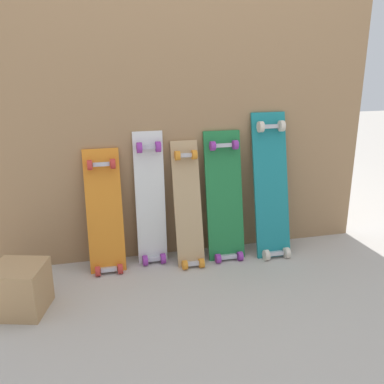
# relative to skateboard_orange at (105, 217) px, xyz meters

# --- Properties ---
(ground_plane) EXTENTS (12.00, 12.00, 0.00)m
(ground_plane) POSITION_rel_skateboard_orange_xyz_m (0.52, 0.05, -0.32)
(ground_plane) COLOR #B2AAA0
(plywood_wall_panel) EXTENTS (2.32, 0.04, 1.71)m
(plywood_wall_panel) POSITION_rel_skateboard_orange_xyz_m (0.52, 0.12, 0.54)
(plywood_wall_panel) COLOR #99724C
(plywood_wall_panel) RESTS_ON ground
(skateboard_orange) EXTENTS (0.21, 0.23, 0.77)m
(skateboard_orange) POSITION_rel_skateboard_orange_xyz_m (0.00, 0.00, 0.00)
(skateboard_orange) COLOR orange
(skateboard_orange) RESTS_ON ground
(skateboard_white) EXTENTS (0.18, 0.17, 0.86)m
(skateboard_white) POSITION_rel_skateboard_orange_xyz_m (0.27, 0.04, 0.05)
(skateboard_white) COLOR silver
(skateboard_white) RESTS_ON ground
(skateboard_natural) EXTENTS (0.16, 0.28, 0.80)m
(skateboard_natural) POSITION_rel_skateboard_orange_xyz_m (0.49, -0.02, 0.01)
(skateboard_natural) COLOR tan
(skateboard_natural) RESTS_ON ground
(skateboard_green) EXTENTS (0.23, 0.25, 0.85)m
(skateboard_green) POSITION_rel_skateboard_orange_xyz_m (0.73, -0.00, 0.04)
(skateboard_green) COLOR #1E7238
(skateboard_green) RESTS_ON ground
(skateboard_teal) EXTENTS (0.22, 0.29, 0.94)m
(skateboard_teal) POSITION_rel_skateboard_orange_xyz_m (1.02, -0.02, 0.09)
(skateboard_teal) COLOR #197A7F
(skateboard_teal) RESTS_ON ground
(wooden_crate) EXTENTS (0.30, 0.30, 0.24)m
(wooden_crate) POSITION_rel_skateboard_orange_xyz_m (-0.44, -0.37, -0.20)
(wooden_crate) COLOR tan
(wooden_crate) RESTS_ON ground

